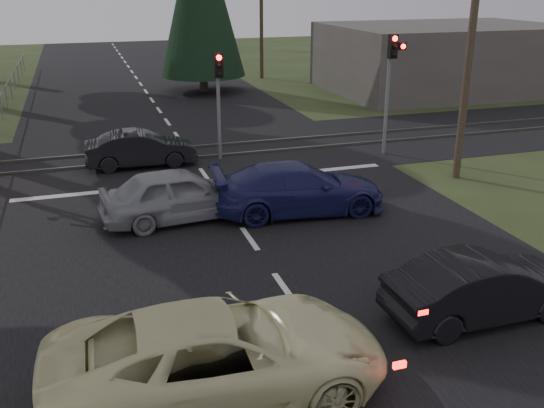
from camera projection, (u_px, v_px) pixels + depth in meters
name	position (u px, v px, depth m)	size (l,w,h in m)	color
ground	(285.00, 289.00, 13.85)	(120.00, 120.00, 0.00)	#2B3518
road	(199.00, 167.00, 22.77)	(14.00, 100.00, 0.01)	black
rail_corridor	(189.00, 153.00, 24.56)	(120.00, 8.00, 0.01)	black
stop_line	(209.00, 181.00, 21.16)	(13.00, 0.35, 0.00)	silver
rail_near	(193.00, 158.00, 23.83)	(120.00, 0.12, 0.10)	#59544C
rail_far	(186.00, 147.00, 25.25)	(120.00, 0.12, 0.10)	#59544C
traffic_signal_right	(392.00, 71.00, 23.30)	(0.68, 0.48, 4.70)	slate
traffic_signal_center	(219.00, 88.00, 22.68)	(0.32, 0.48, 4.10)	slate
utility_pole_near	(471.00, 41.00, 19.97)	(1.80, 0.26, 9.00)	#4C3D2D
utility_pole_mid	(261.00, 8.00, 41.39)	(1.80, 0.26, 9.00)	#4C3D2D
fence_left	(6.00, 114.00, 31.70)	(0.10, 36.00, 1.20)	slate
building_right	(443.00, 58.00, 37.91)	(14.00, 10.00, 4.00)	#59514C
cream_coupe	(218.00, 355.00, 10.08)	(2.64, 5.72, 1.59)	beige
dark_hatchback	(483.00, 288.00, 12.49)	(1.46, 4.18, 1.38)	black
silver_car	(179.00, 194.00, 17.60)	(1.83, 4.55, 1.55)	gray
blue_sedan	(298.00, 189.00, 18.15)	(2.12, 5.20, 1.51)	#1B1E52
dark_car_far	(141.00, 149.00, 22.68)	(1.42, 4.07, 1.34)	black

